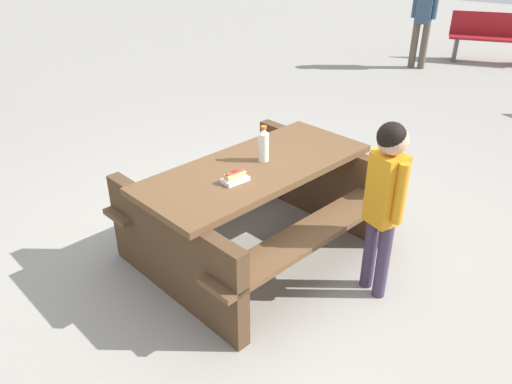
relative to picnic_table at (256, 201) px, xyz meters
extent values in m
plane|color=gray|center=(0.00, 0.00, -0.44)|extent=(30.00, 30.00, 0.00)
cube|color=brown|center=(0.00, 0.00, 0.28)|extent=(1.91, 1.07, 0.05)
cube|color=brown|center=(0.10, 0.55, -0.01)|extent=(1.82, 0.60, 0.04)
cube|color=brown|center=(-0.10, -0.55, -0.01)|extent=(1.82, 0.60, 0.04)
cube|color=#4D3520|center=(0.77, -0.14, -0.09)|extent=(0.35, 1.40, 0.70)
cube|color=#4D3520|center=(-0.77, 0.14, -0.09)|extent=(0.35, 1.40, 0.70)
cylinder|color=silver|center=(-0.10, 0.00, 0.41)|extent=(0.08, 0.08, 0.21)
cone|color=silver|center=(-0.10, 0.00, 0.54)|extent=(0.07, 0.07, 0.04)
cylinder|color=orange|center=(-0.10, 0.00, 0.57)|extent=(0.04, 0.04, 0.02)
cube|color=white|center=(0.29, 0.03, 0.32)|extent=(0.20, 0.16, 0.03)
cube|color=#D8B272|center=(0.29, 0.03, 0.35)|extent=(0.16, 0.10, 0.04)
cylinder|color=maroon|center=(0.29, 0.03, 0.37)|extent=(0.14, 0.07, 0.03)
ellipsoid|color=maroon|center=(0.29, 0.03, 0.38)|extent=(0.07, 0.04, 0.01)
cylinder|color=#3F334C|center=(-0.10, 0.90, -0.16)|extent=(0.09, 0.09, 0.58)
cylinder|color=#3F334C|center=(-0.05, 1.02, -0.16)|extent=(0.09, 0.09, 0.58)
cube|color=orange|center=(-0.08, 0.96, 0.37)|extent=(0.24, 0.25, 0.49)
cylinder|color=orange|center=(-0.13, 0.85, 0.40)|extent=(0.07, 0.07, 0.41)
cylinder|color=orange|center=(-0.03, 1.07, 0.40)|extent=(0.07, 0.07, 0.41)
sphere|color=tan|center=(-0.08, 0.96, 0.71)|extent=(0.19, 0.19, 0.19)
sphere|color=black|center=(-0.06, 0.95, 0.74)|extent=(0.18, 0.18, 0.18)
cube|color=maroon|center=(-7.26, 0.07, -0.01)|extent=(0.83, 1.55, 0.04)
cube|color=maroon|center=(-7.44, 0.01, 0.21)|extent=(0.49, 1.44, 0.40)
cube|color=#4C4C51|center=(-7.08, -0.51, -0.24)|extent=(0.36, 0.17, 0.41)
cylinder|color=brown|center=(-6.13, -0.97, -0.07)|extent=(0.12, 0.12, 0.76)
cylinder|color=brown|center=(-6.16, -0.81, -0.07)|extent=(0.12, 0.12, 0.76)
cube|color=#334C66|center=(-6.14, -0.89, 0.63)|extent=(0.27, 0.28, 0.64)
cylinder|color=#334C66|center=(-6.12, -1.05, 0.67)|extent=(0.09, 0.09, 0.54)
cylinder|color=#334C66|center=(-6.17, -0.73, 0.67)|extent=(0.09, 0.09, 0.54)
camera|label=1|loc=(2.67, 1.90, 1.89)|focal=35.00mm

